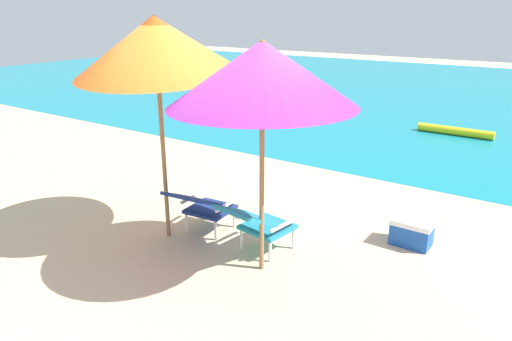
{
  "coord_description": "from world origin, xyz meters",
  "views": [
    {
      "loc": [
        3.11,
        -3.9,
        2.67
      ],
      "look_at": [
        0.0,
        0.7,
        0.75
      ],
      "focal_mm": 33.03,
      "sensor_mm": 36.0,
      "label": 1
    }
  ],
  "objects_px": {
    "swim_buoy": "(455,131)",
    "cooler_box": "(412,232)",
    "lounge_chair_left": "(202,205)",
    "beach_umbrella_left": "(156,46)",
    "lounge_chair_right": "(257,222)",
    "beach_umbrella_right": "(262,74)"
  },
  "relations": [
    {
      "from": "lounge_chair_left",
      "to": "beach_umbrella_left",
      "type": "relative_size",
      "value": 0.34
    },
    {
      "from": "beach_umbrella_left",
      "to": "lounge_chair_left",
      "type": "bearing_deg",
      "value": 36.39
    },
    {
      "from": "swim_buoy",
      "to": "cooler_box",
      "type": "xyz_separation_m",
      "value": [
        0.74,
        -5.67,
        0.06
      ]
    },
    {
      "from": "swim_buoy",
      "to": "beach_umbrella_left",
      "type": "distance_m",
      "value": 7.66
    },
    {
      "from": "swim_buoy",
      "to": "beach_umbrella_left",
      "type": "relative_size",
      "value": 0.6
    },
    {
      "from": "beach_umbrella_left",
      "to": "beach_umbrella_right",
      "type": "relative_size",
      "value": 1.11
    },
    {
      "from": "swim_buoy",
      "to": "beach_umbrella_right",
      "type": "relative_size",
      "value": 0.66
    },
    {
      "from": "lounge_chair_left",
      "to": "beach_umbrella_right",
      "type": "bearing_deg",
      "value": -14.1
    },
    {
      "from": "lounge_chair_left",
      "to": "lounge_chair_right",
      "type": "xyz_separation_m",
      "value": [
        0.83,
        -0.02,
        0.0
      ]
    },
    {
      "from": "beach_umbrella_right",
      "to": "cooler_box",
      "type": "xyz_separation_m",
      "value": [
        1.17,
        1.45,
        -1.92
      ]
    },
    {
      "from": "lounge_chair_right",
      "to": "cooler_box",
      "type": "bearing_deg",
      "value": 41.26
    },
    {
      "from": "lounge_chair_right",
      "to": "beach_umbrella_right",
      "type": "height_order",
      "value": "beach_umbrella_right"
    },
    {
      "from": "lounge_chair_right",
      "to": "swim_buoy",
      "type": "bearing_deg",
      "value": 84.63
    },
    {
      "from": "beach_umbrella_right",
      "to": "cooler_box",
      "type": "bearing_deg",
      "value": 51.16
    },
    {
      "from": "swim_buoy",
      "to": "cooler_box",
      "type": "bearing_deg",
      "value": -82.59
    },
    {
      "from": "lounge_chair_left",
      "to": "beach_umbrella_left",
      "type": "height_order",
      "value": "beach_umbrella_left"
    },
    {
      "from": "cooler_box",
      "to": "swim_buoy",
      "type": "bearing_deg",
      "value": 97.41
    },
    {
      "from": "lounge_chair_right",
      "to": "cooler_box",
      "type": "distance_m",
      "value": 1.86
    },
    {
      "from": "cooler_box",
      "to": "beach_umbrella_left",
      "type": "bearing_deg",
      "value": -150.57
    },
    {
      "from": "swim_buoy",
      "to": "beach_umbrella_left",
      "type": "height_order",
      "value": "beach_umbrella_left"
    },
    {
      "from": "lounge_chair_left",
      "to": "beach_umbrella_right",
      "type": "xyz_separation_m",
      "value": [
        1.05,
        -0.26,
        1.68
      ]
    },
    {
      "from": "swim_buoy",
      "to": "lounge_chair_right",
      "type": "bearing_deg",
      "value": -95.37
    }
  ]
}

